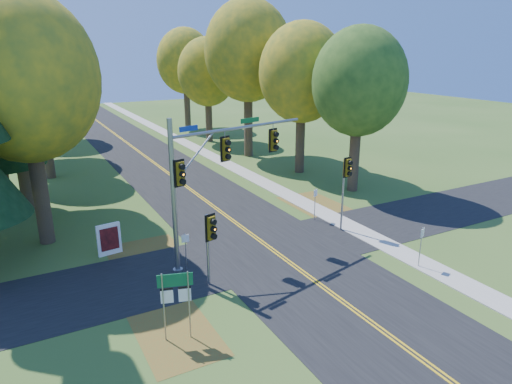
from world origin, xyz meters
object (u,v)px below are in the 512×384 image
route_sign_cluster (176,292)px  info_kiosk (109,239)px  traffic_mast (210,170)px  east_signal_pole (346,176)px

route_sign_cluster → info_kiosk: (-0.76, 9.21, -1.16)m
route_sign_cluster → info_kiosk: size_ratio=1.61×
traffic_mast → route_sign_cluster: (-3.89, -5.53, -3.07)m
east_signal_pole → route_sign_cluster: (-12.86, -5.66, -1.57)m
traffic_mast → info_kiosk: traffic_mast is taller
traffic_mast → info_kiosk: 7.29m
route_sign_cluster → info_kiosk: route_sign_cluster is taller
traffic_mast → info_kiosk: (-4.65, 3.68, -4.23)m
east_signal_pole → route_sign_cluster: east_signal_pole is taller
traffic_mast → east_signal_pole: size_ratio=1.79×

